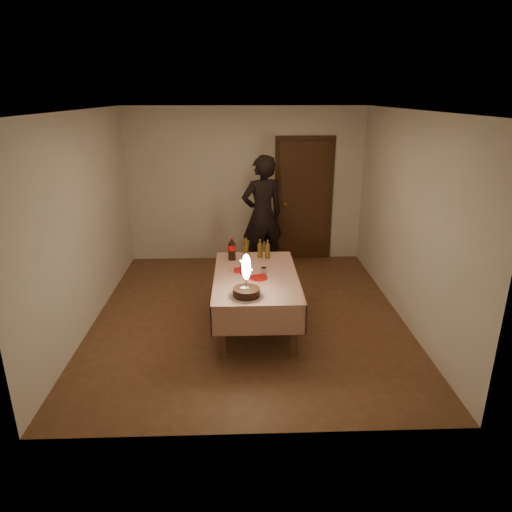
% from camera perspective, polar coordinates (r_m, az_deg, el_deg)
% --- Properties ---
extents(ground, '(4.00, 4.50, 0.01)m').
position_cam_1_polar(ground, '(6.12, -0.93, -7.37)').
color(ground, brown).
rests_on(ground, ground).
extents(room_shell, '(4.04, 4.54, 2.62)m').
position_cam_1_polar(room_shell, '(5.64, -0.69, 8.14)').
color(room_shell, beige).
rests_on(room_shell, ground).
extents(dining_table, '(1.02, 1.72, 0.68)m').
position_cam_1_polar(dining_table, '(5.62, -0.02, -3.28)').
color(dining_table, brown).
rests_on(dining_table, ground).
extents(birthday_cake, '(0.37, 0.37, 0.49)m').
position_cam_1_polar(birthday_cake, '(4.97, -1.21, -3.88)').
color(birthday_cake, white).
rests_on(birthday_cake, dining_table).
extents(red_plate, '(0.22, 0.22, 0.01)m').
position_cam_1_polar(red_plate, '(5.49, 0.31, -2.75)').
color(red_plate, '#B1100C').
rests_on(red_plate, dining_table).
extents(red_cup, '(0.08, 0.08, 0.10)m').
position_cam_1_polar(red_cup, '(5.61, -1.63, -1.74)').
color(red_cup, '#A70B11').
rests_on(red_cup, dining_table).
extents(clear_cup, '(0.07, 0.07, 0.09)m').
position_cam_1_polar(clear_cup, '(5.58, 0.98, -1.90)').
color(clear_cup, silver).
rests_on(clear_cup, dining_table).
extents(napkin_stack, '(0.15, 0.15, 0.02)m').
position_cam_1_polar(napkin_stack, '(5.71, -2.00, -1.80)').
color(napkin_stack, red).
rests_on(napkin_stack, dining_table).
extents(cola_bottle, '(0.10, 0.10, 0.32)m').
position_cam_1_polar(cola_bottle, '(6.06, -3.03, 0.91)').
color(cola_bottle, black).
rests_on(cola_bottle, dining_table).
extents(amber_bottle_left, '(0.06, 0.06, 0.25)m').
position_cam_1_polar(amber_bottle_left, '(6.22, -1.26, 1.11)').
color(amber_bottle_left, '#55390E').
rests_on(amber_bottle_left, dining_table).
extents(amber_bottle_right, '(0.06, 0.06, 0.25)m').
position_cam_1_polar(amber_bottle_right, '(6.12, 1.46, 0.79)').
color(amber_bottle_right, '#55390E').
rests_on(amber_bottle_right, dining_table).
extents(amber_bottle_mid, '(0.06, 0.06, 0.25)m').
position_cam_1_polar(amber_bottle_mid, '(6.14, 0.50, 0.88)').
color(amber_bottle_mid, '#55390E').
rests_on(amber_bottle_mid, dining_table).
extents(photographer, '(0.81, 0.67, 1.90)m').
position_cam_1_polar(photographer, '(7.28, 0.79, 5.13)').
color(photographer, black).
rests_on(photographer, ground).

